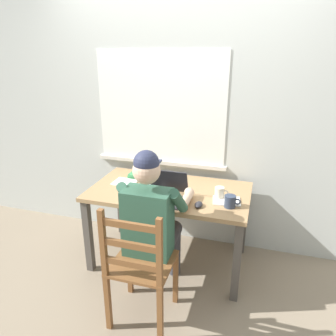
{
  "coord_description": "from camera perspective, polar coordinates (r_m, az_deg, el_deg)",
  "views": [
    {
      "loc": [
        0.72,
        -2.42,
        1.86
      ],
      "look_at": [
        0.0,
        -0.05,
        0.94
      ],
      "focal_mm": 34.01,
      "sensor_mm": 36.0,
      "label": 1
    }
  ],
  "objects": [
    {
      "name": "back_wall",
      "position": [
        3.02,
        2.74,
        9.59
      ],
      "size": [
        6.0,
        0.08,
        2.6
      ],
      "color": "beige",
      "rests_on": "ground"
    },
    {
      "name": "book_stack_main",
      "position": [
        3.03,
        -5.43,
        -1.29
      ],
      "size": [
        0.16,
        0.15,
        0.05
      ],
      "color": "#38844C",
      "rests_on": "desk"
    },
    {
      "name": "paper_pile_side",
      "position": [
        2.79,
        -2.27,
        -3.69
      ],
      "size": [
        0.2,
        0.21,
        0.01
      ],
      "primitive_type": "cube",
      "rotation": [
        0.0,
        0.0,
        -0.06
      ],
      "color": "white",
      "rests_on": "desk"
    },
    {
      "name": "computer_mouse",
      "position": [
        2.48,
        5.5,
        -6.54
      ],
      "size": [
        0.06,
        0.1,
        0.03
      ],
      "primitive_type": "ellipsoid",
      "color": "#232328",
      "rests_on": "desk"
    },
    {
      "name": "coffee_mug_white",
      "position": [
        2.62,
        9.26,
        -4.42
      ],
      "size": [
        0.11,
        0.08,
        0.1
      ],
      "color": "beige",
      "rests_on": "desk"
    },
    {
      "name": "book_stack_side",
      "position": [
        2.84,
        -1.22,
        -2.53
      ],
      "size": [
        0.18,
        0.14,
        0.06
      ],
      "color": "#2D5B9E",
      "rests_on": "desk"
    },
    {
      "name": "ground_plane",
      "position": [
        3.13,
        0.23,
        -16.09
      ],
      "size": [
        8.0,
        8.0,
        0.0
      ],
      "primitive_type": "plane",
      "color": "gray"
    },
    {
      "name": "seated_person",
      "position": [
        2.39,
        -2.74,
        -9.05
      ],
      "size": [
        0.5,
        0.6,
        1.25
      ],
      "color": "#2D5642",
      "rests_on": "ground"
    },
    {
      "name": "landscape_photo_print",
      "position": [
        2.66,
        -7.11,
        -5.08
      ],
      "size": [
        0.14,
        0.11,
        0.0
      ],
      "primitive_type": "cube",
      "rotation": [
        0.0,
        0.0,
        -0.13
      ],
      "color": "teal",
      "rests_on": "desk"
    },
    {
      "name": "paper_pile_near_laptop",
      "position": [
        2.94,
        -7.71,
        -2.53
      ],
      "size": [
        0.21,
        0.19,
        0.01
      ],
      "primitive_type": "cube",
      "rotation": [
        0.0,
        0.0,
        -0.04
      ],
      "color": "white",
      "rests_on": "desk"
    },
    {
      "name": "laptop",
      "position": [
        2.59,
        -0.54,
        -4.43
      ],
      "size": [
        0.33,
        0.32,
        0.22
      ],
      "color": "#232328",
      "rests_on": "desk"
    },
    {
      "name": "desk",
      "position": [
        2.81,
        0.24,
        -5.68
      ],
      "size": [
        1.37,
        0.77,
        0.72
      ],
      "color": "#9E7A51",
      "rests_on": "ground"
    },
    {
      "name": "wooden_chair",
      "position": [
        2.29,
        -5.09,
        -17.21
      ],
      "size": [
        0.42,
        0.42,
        0.94
      ],
      "color": "brown",
      "rests_on": "ground"
    },
    {
      "name": "coffee_mug_dark",
      "position": [
        2.5,
        11.1,
        -5.89
      ],
      "size": [
        0.13,
        0.09,
        0.1
      ],
      "color": "#2D384C",
      "rests_on": "desk"
    },
    {
      "name": "paper_pile_back_corner",
      "position": [
        2.6,
        10.45,
        -5.81
      ],
      "size": [
        0.24,
        0.2,
        0.01
      ],
      "primitive_type": "cube",
      "rotation": [
        0.0,
        0.0,
        0.16
      ],
      "color": "white",
      "rests_on": "desk"
    }
  ]
}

